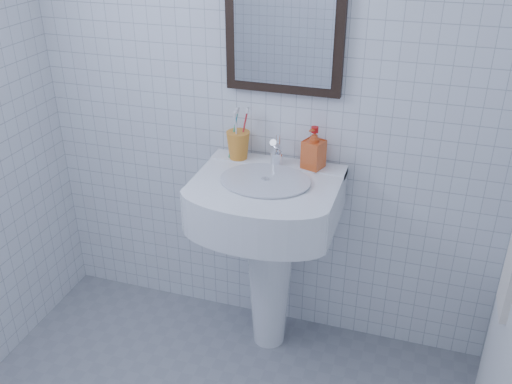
% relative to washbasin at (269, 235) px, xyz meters
% --- Properties ---
extents(wall_back, '(2.20, 0.02, 2.50)m').
position_rel_washbasin_xyz_m(wall_back, '(-0.08, 0.21, 0.62)').
color(wall_back, white).
rests_on(wall_back, ground).
extents(washbasin, '(0.61, 0.45, 0.94)m').
position_rel_washbasin_xyz_m(washbasin, '(0.00, 0.00, 0.00)').
color(washbasin, white).
rests_on(washbasin, ground).
extents(faucet, '(0.06, 0.12, 0.14)m').
position_rel_washbasin_xyz_m(faucet, '(-0.00, 0.11, 0.36)').
color(faucet, white).
rests_on(faucet, washbasin).
extents(toothbrush_cup, '(0.11, 0.11, 0.13)m').
position_rel_washbasin_xyz_m(toothbrush_cup, '(-0.18, 0.12, 0.37)').
color(toothbrush_cup, orange).
rests_on(toothbrush_cup, washbasin).
extents(soap_dispenser, '(0.11, 0.11, 0.19)m').
position_rel_washbasin_xyz_m(soap_dispenser, '(0.16, 0.13, 0.40)').
color(soap_dispenser, red).
rests_on(soap_dispenser, washbasin).
extents(wall_mirror, '(0.50, 0.04, 0.62)m').
position_rel_washbasin_xyz_m(wall_mirror, '(0.00, 0.19, 0.92)').
color(wall_mirror, black).
rests_on(wall_mirror, wall_back).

